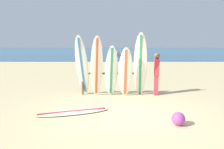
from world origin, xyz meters
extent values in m
plane|color=#CCB784|center=(0.00, 0.00, 0.00)|extent=(120.00, 120.00, 0.00)
cube|color=#1E5984|center=(0.00, 58.00, 0.00)|extent=(120.00, 80.00, 0.01)
cylinder|color=brown|center=(-1.61, 2.52, 0.52)|extent=(0.09, 0.09, 1.05)
cylinder|color=brown|center=(-0.41, 2.52, 0.52)|extent=(0.09, 0.09, 1.05)
cylinder|color=brown|center=(0.79, 2.52, 0.52)|extent=(0.09, 0.09, 1.05)
cylinder|color=brown|center=(-0.41, 2.52, 0.90)|extent=(2.50, 0.08, 0.08)
ellipsoid|color=white|center=(-1.57, 2.24, 1.23)|extent=(0.58, 1.09, 2.45)
cube|color=#3372B2|center=(-1.57, 2.24, 1.23)|extent=(0.18, 0.98, 2.26)
ellipsoid|color=white|center=(-0.98, 2.09, 1.22)|extent=(0.61, 0.85, 2.43)
cube|color=#CC5933|center=(-0.98, 2.09, 1.22)|extent=(0.22, 0.73, 2.24)
ellipsoid|color=white|center=(-0.41, 2.21, 1.03)|extent=(0.59, 0.64, 2.06)
cube|color=#388C59|center=(-0.41, 2.21, 1.03)|extent=(0.17, 0.55, 1.90)
ellipsoid|color=white|center=(0.15, 2.09, 1.00)|extent=(0.56, 0.62, 1.99)
cube|color=#CC5933|center=(0.15, 2.09, 1.00)|extent=(0.11, 0.57, 1.84)
ellipsoid|color=white|center=(0.75, 2.21, 1.28)|extent=(0.61, 0.79, 2.56)
cube|color=#388C59|center=(0.75, 2.21, 1.28)|extent=(0.18, 0.70, 2.36)
ellipsoid|color=beige|center=(-1.60, 0.16, 0.04)|extent=(2.31, 1.19, 0.07)
cube|color=#B73338|center=(-1.60, 0.16, 0.04)|extent=(2.00, 0.71, 0.08)
cube|color=#D8333F|center=(1.46, 2.47, 0.41)|extent=(0.17, 0.24, 0.82)
cube|color=#D8333F|center=(1.46, 2.47, 1.17)|extent=(0.20, 0.29, 0.69)
sphere|color=brown|center=(1.46, 2.47, 1.63)|extent=(0.24, 0.24, 0.24)
cube|color=silver|center=(0.52, 30.27, 0.18)|extent=(2.12, 2.34, 0.35)
cube|color=silver|center=(0.52, 30.27, 0.54)|extent=(0.95, 1.00, 0.36)
sphere|color=#A53F8C|center=(1.36, -0.79, 0.18)|extent=(0.35, 0.35, 0.35)
camera|label=1|loc=(-0.38, -5.96, 2.13)|focal=33.17mm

